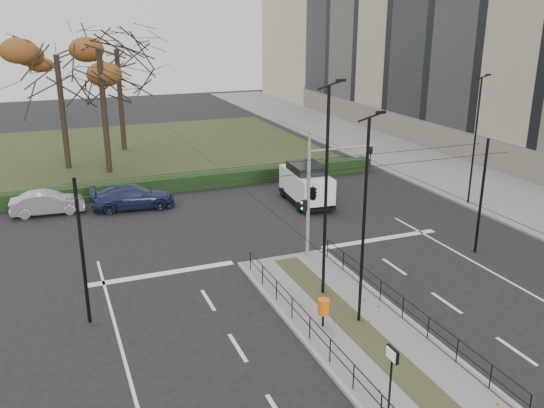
{
  "coord_description": "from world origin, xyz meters",
  "views": [
    {
      "loc": [
        -10.38,
        -19.67,
        11.69
      ],
      "look_at": [
        -0.16,
        5.94,
        2.61
      ],
      "focal_mm": 38.0,
      "sensor_mm": 36.0,
      "label": 1
    }
  ],
  "objects_px": {
    "litter_bin": "(323,307)",
    "info_panel": "(392,361)",
    "parked_car_third": "(133,197)",
    "white_van": "(306,183)",
    "parked_car_second": "(48,203)",
    "traffic_light": "(315,191)",
    "bare_tree_near": "(99,59)",
    "streetlamp_median_far": "(326,190)",
    "bare_tree_center": "(117,57)",
    "streetlamp_median_near": "(364,221)",
    "streetlamp_sidewalk": "(475,140)",
    "rust_tree": "(56,55)"
  },
  "relations": [
    {
      "from": "parked_car_third",
      "to": "rust_tree",
      "type": "relative_size",
      "value": 0.45
    },
    {
      "from": "litter_bin",
      "to": "parked_car_second",
      "type": "distance_m",
      "value": 20.95
    },
    {
      "from": "traffic_light",
      "to": "bare_tree_near",
      "type": "bearing_deg",
      "value": 110.22
    },
    {
      "from": "white_van",
      "to": "bare_tree_center",
      "type": "bearing_deg",
      "value": 113.63
    },
    {
      "from": "white_van",
      "to": "parked_car_second",
      "type": "bearing_deg",
      "value": 165.96
    },
    {
      "from": "streetlamp_median_near",
      "to": "parked_car_third",
      "type": "distance_m",
      "value": 19.31
    },
    {
      "from": "streetlamp_sidewalk",
      "to": "bare_tree_center",
      "type": "distance_m",
      "value": 30.8
    },
    {
      "from": "info_panel",
      "to": "parked_car_third",
      "type": "distance_m",
      "value": 23.4
    },
    {
      "from": "traffic_light",
      "to": "streetlamp_median_far",
      "type": "xyz_separation_m",
      "value": [
        -1.39,
        -3.92,
        1.27
      ]
    },
    {
      "from": "litter_bin",
      "to": "streetlamp_median_far",
      "type": "relative_size",
      "value": 0.13
    },
    {
      "from": "traffic_light",
      "to": "litter_bin",
      "type": "relative_size",
      "value": 5.07
    },
    {
      "from": "parked_car_second",
      "to": "bare_tree_near",
      "type": "distance_m",
      "value": 12.52
    },
    {
      "from": "info_panel",
      "to": "streetlamp_median_far",
      "type": "bearing_deg",
      "value": 78.14
    },
    {
      "from": "info_panel",
      "to": "litter_bin",
      "type": "bearing_deg",
      "value": 86.4
    },
    {
      "from": "litter_bin",
      "to": "info_panel",
      "type": "relative_size",
      "value": 0.54
    },
    {
      "from": "traffic_light",
      "to": "streetlamp_median_far",
      "type": "relative_size",
      "value": 0.64
    },
    {
      "from": "streetlamp_median_far",
      "to": "rust_tree",
      "type": "distance_m",
      "value": 28.85
    },
    {
      "from": "parked_car_third",
      "to": "white_van",
      "type": "bearing_deg",
      "value": -100.81
    },
    {
      "from": "info_panel",
      "to": "rust_tree",
      "type": "relative_size",
      "value": 0.18
    },
    {
      "from": "streetlamp_median_near",
      "to": "rust_tree",
      "type": "bearing_deg",
      "value": 107.36
    },
    {
      "from": "streetlamp_sidewalk",
      "to": "info_panel",
      "type": "bearing_deg",
      "value": -135.76
    },
    {
      "from": "streetlamp_median_near",
      "to": "bare_tree_center",
      "type": "bearing_deg",
      "value": 96.88
    },
    {
      "from": "parked_car_third",
      "to": "bare_tree_near",
      "type": "height_order",
      "value": "bare_tree_near"
    },
    {
      "from": "parked_car_third",
      "to": "traffic_light",
      "type": "bearing_deg",
      "value": -142.0
    },
    {
      "from": "white_van",
      "to": "streetlamp_sidewalk",
      "type": "bearing_deg",
      "value": -24.01
    },
    {
      "from": "rust_tree",
      "to": "info_panel",
      "type": "bearing_deg",
      "value": -77.91
    },
    {
      "from": "bare_tree_center",
      "to": "parked_car_second",
      "type": "bearing_deg",
      "value": -113.05
    },
    {
      "from": "streetlamp_median_far",
      "to": "bare_tree_center",
      "type": "distance_m",
      "value": 32.69
    },
    {
      "from": "litter_bin",
      "to": "white_van",
      "type": "relative_size",
      "value": 0.22
    },
    {
      "from": "litter_bin",
      "to": "streetlamp_sidewalk",
      "type": "distance_m",
      "value": 19.14
    },
    {
      "from": "streetlamp_median_near",
      "to": "white_van",
      "type": "bearing_deg",
      "value": 72.87
    },
    {
      "from": "litter_bin",
      "to": "info_panel",
      "type": "bearing_deg",
      "value": -93.6
    },
    {
      "from": "info_panel",
      "to": "white_van",
      "type": "height_order",
      "value": "white_van"
    },
    {
      "from": "traffic_light",
      "to": "rust_tree",
      "type": "xyz_separation_m",
      "value": [
        -10.47,
        23.16,
        5.31
      ]
    },
    {
      "from": "info_panel",
      "to": "rust_tree",
      "type": "bearing_deg",
      "value": 102.09
    },
    {
      "from": "bare_tree_center",
      "to": "bare_tree_near",
      "type": "xyz_separation_m",
      "value": [
        -2.22,
        -7.72,
        0.39
      ]
    },
    {
      "from": "traffic_light",
      "to": "white_van",
      "type": "height_order",
      "value": "traffic_light"
    },
    {
      "from": "traffic_light",
      "to": "bare_tree_near",
      "type": "xyz_separation_m",
      "value": [
        -7.6,
        20.63,
        5.12
      ]
    },
    {
      "from": "traffic_light",
      "to": "info_panel",
      "type": "relative_size",
      "value": 2.76
    },
    {
      "from": "litter_bin",
      "to": "white_van",
      "type": "height_order",
      "value": "white_van"
    },
    {
      "from": "parked_car_second",
      "to": "bare_tree_center",
      "type": "relative_size",
      "value": 0.37
    },
    {
      "from": "litter_bin",
      "to": "bare_tree_center",
      "type": "relative_size",
      "value": 0.1
    },
    {
      "from": "bare_tree_near",
      "to": "parked_car_second",
      "type": "bearing_deg",
      "value": -118.85
    },
    {
      "from": "litter_bin",
      "to": "bare_tree_near",
      "type": "xyz_separation_m",
      "value": [
        -4.91,
        27.1,
        7.69
      ]
    },
    {
      "from": "info_panel",
      "to": "white_van",
      "type": "distance_m",
      "value": 20.9
    },
    {
      "from": "litter_bin",
      "to": "parked_car_second",
      "type": "bearing_deg",
      "value": 117.21
    },
    {
      "from": "rust_tree",
      "to": "streetlamp_median_near",
      "type": "bearing_deg",
      "value": -72.64
    },
    {
      "from": "info_panel",
      "to": "parked_car_third",
      "type": "bearing_deg",
      "value": 100.38
    },
    {
      "from": "parked_car_third",
      "to": "streetlamp_sidewalk",
      "type": "bearing_deg",
      "value": -104.55
    },
    {
      "from": "streetlamp_median_far",
      "to": "traffic_light",
      "type": "bearing_deg",
      "value": 70.45
    }
  ]
}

